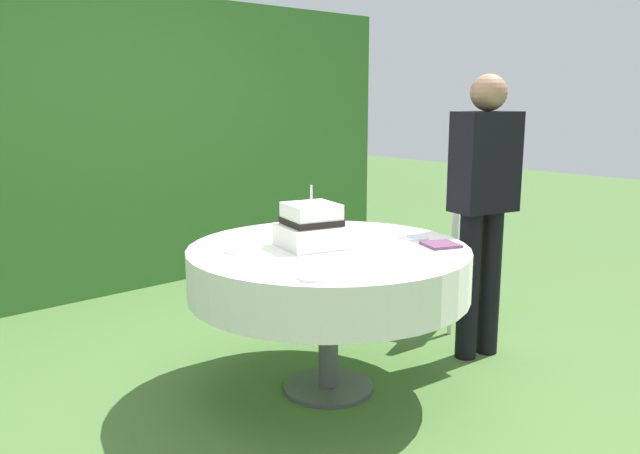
{
  "coord_description": "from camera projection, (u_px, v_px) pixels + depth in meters",
  "views": [
    {
      "loc": [
        -2.14,
        -2.3,
        1.48
      ],
      "look_at": [
        -0.03,
        0.03,
        0.85
      ],
      "focal_mm": 36.64,
      "sensor_mm": 36.0,
      "label": 1
    }
  ],
  "objects": [
    {
      "name": "ground_plane",
      "position": [
        328.0,
        388.0,
        3.37
      ],
      "size": [
        20.0,
        20.0,
        0.0
      ],
      "primitive_type": "plane",
      "color": "#476B33"
    },
    {
      "name": "foliage_hedge",
      "position": [
        102.0,
        144.0,
        5.01
      ],
      "size": [
        5.33,
        0.56,
        2.24
      ],
      "primitive_type": "cube",
      "color": "#336628",
      "rests_on": "ground_plane"
    },
    {
      "name": "cake_table",
      "position": [
        329.0,
        270.0,
        3.24
      ],
      "size": [
        1.4,
        1.4,
        0.75
      ],
      "color": "#4C4C51",
      "rests_on": "ground_plane"
    },
    {
      "name": "wedding_cake",
      "position": [
        312.0,
        226.0,
        3.21
      ],
      "size": [
        0.37,
        0.36,
        0.31
      ],
      "color": "white",
      "rests_on": "cake_table"
    },
    {
      "name": "serving_plate_near",
      "position": [
        236.0,
        251.0,
        3.11
      ],
      "size": [
        0.11,
        0.11,
        0.01
      ],
      "primitive_type": "cylinder",
      "color": "white",
      "rests_on": "cake_table"
    },
    {
      "name": "serving_plate_far",
      "position": [
        416.0,
        238.0,
        3.4
      ],
      "size": [
        0.12,
        0.12,
        0.01
      ],
      "primitive_type": "cylinder",
      "color": "white",
      "rests_on": "cake_table"
    },
    {
      "name": "serving_plate_left",
      "position": [
        316.0,
        277.0,
        2.66
      ],
      "size": [
        0.15,
        0.15,
        0.01
      ],
      "primitive_type": "cylinder",
      "color": "white",
      "rests_on": "cake_table"
    },
    {
      "name": "napkin_stack",
      "position": [
        441.0,
        245.0,
        3.24
      ],
      "size": [
        0.21,
        0.21,
        0.01
      ],
      "primitive_type": "cube",
      "rotation": [
        0.0,
        0.0,
        -0.38
      ],
      "color": "#603856",
      "rests_on": "cake_table"
    },
    {
      "name": "garden_chair",
      "position": [
        447.0,
        244.0,
        4.21
      ],
      "size": [
        0.52,
        0.52,
        0.89
      ],
      "color": "white",
      "rests_on": "ground_plane"
    },
    {
      "name": "standing_person",
      "position": [
        483.0,
        197.0,
        3.63
      ],
      "size": [
        0.4,
        0.28,
        1.6
      ],
      "color": "black",
      "rests_on": "ground_plane"
    }
  ]
}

